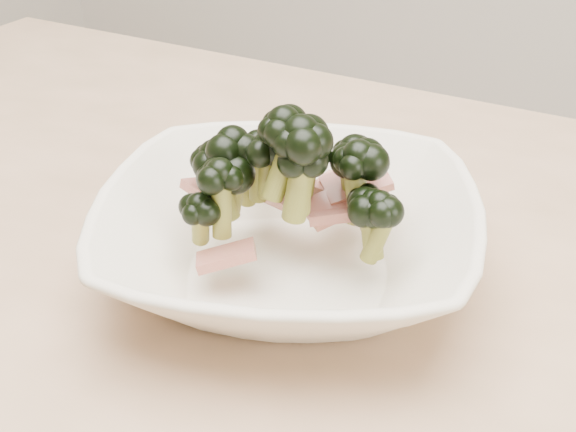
% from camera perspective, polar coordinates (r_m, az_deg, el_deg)
% --- Properties ---
extents(dining_table, '(1.20, 0.80, 0.75)m').
position_cam_1_polar(dining_table, '(0.65, -3.36, -11.00)').
color(dining_table, tan).
rests_on(dining_table, ground).
extents(broccoli_dish, '(0.35, 0.35, 0.14)m').
position_cam_1_polar(broccoli_dish, '(0.56, -0.03, -0.72)').
color(broccoli_dish, beige).
rests_on(broccoli_dish, dining_table).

